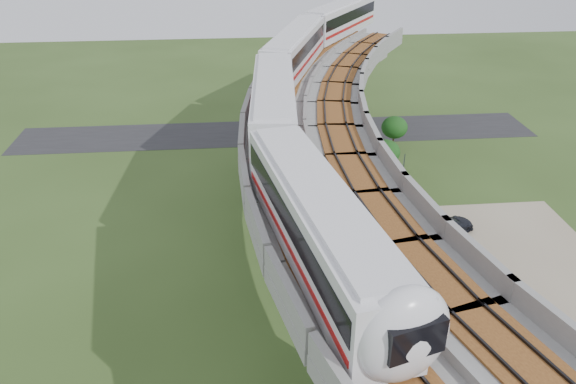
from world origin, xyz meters
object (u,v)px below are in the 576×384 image
object	(u,v)px
metro_train	(311,76)
car_white	(498,313)
car_red	(546,331)
car_dark	(448,225)

from	to	relation	value
metro_train	car_white	world-z (taller)	metro_train
car_white	car_red	bearing A→B (deg)	-44.28
car_red	car_dark	xyz separation A→B (m)	(-1.83, 12.80, 0.05)
car_white	car_dark	world-z (taller)	car_dark
car_red	car_dark	size ratio (longest dim) A/B	0.82
metro_train	car_dark	bearing A→B (deg)	-20.73
metro_train	car_white	size ratio (longest dim) A/B	16.05
car_red	metro_train	bearing A→B (deg)	-168.28
car_red	car_dark	distance (m)	12.93
metro_train	car_red	bearing A→B (deg)	-52.88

